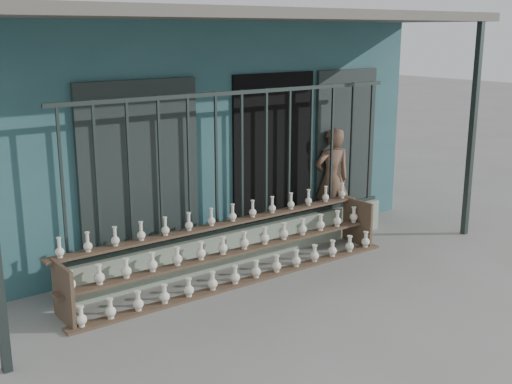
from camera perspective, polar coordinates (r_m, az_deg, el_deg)
ground at (r=7.62m, az=4.57°, el=-8.80°), size 60.00×60.00×0.00m
workshop_building at (r=10.64m, az=-10.54°, el=6.67°), size 7.40×6.60×3.21m
parapet_wall at (r=8.49m, az=-1.22°, el=-4.68°), size 5.00×0.20×0.45m
security_fence at (r=8.19m, az=-1.26°, el=2.78°), size 5.00×0.04×1.80m
shelf_rack at (r=7.89m, az=-1.93°, el=-5.09°), size 4.50×0.68×0.85m
elderly_woman at (r=9.77m, az=6.78°, el=1.14°), size 0.64×0.50×1.56m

